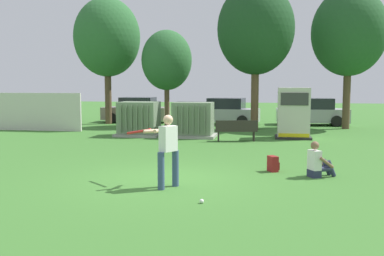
{
  "coord_description": "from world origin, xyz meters",
  "views": [
    {
      "loc": [
        2.6,
        -10.63,
        2.45
      ],
      "look_at": [
        0.12,
        3.5,
        1.0
      ],
      "focal_mm": 40.49,
      "sensor_mm": 36.0,
      "label": 1
    }
  ],
  "objects_px": {
    "transformer_mid_west": "(193,120)",
    "parked_car_right_of_center": "(313,113)",
    "sports_ball": "(202,201)",
    "seated_spectator": "(318,163)",
    "park_bench": "(236,129)",
    "generator_enclosure": "(293,113)",
    "parked_car_left_of_center": "(225,112)",
    "parked_car_leftmost": "(136,111)",
    "transformer_west": "(139,119)",
    "backpack": "(273,164)",
    "batter": "(167,147)"
  },
  "relations": [
    {
      "from": "transformer_mid_west",
      "to": "backpack",
      "type": "height_order",
      "value": "transformer_mid_west"
    },
    {
      "from": "backpack",
      "to": "parked_car_leftmost",
      "type": "xyz_separation_m",
      "value": [
        -8.57,
        14.68,
        0.54
      ]
    },
    {
      "from": "transformer_mid_west",
      "to": "parked_car_leftmost",
      "type": "xyz_separation_m",
      "value": [
        -4.98,
        7.14,
        -0.04
      ]
    },
    {
      "from": "generator_enclosure",
      "to": "park_bench",
      "type": "height_order",
      "value": "generator_enclosure"
    },
    {
      "from": "transformer_west",
      "to": "transformer_mid_west",
      "type": "bearing_deg",
      "value": -0.44
    },
    {
      "from": "transformer_west",
      "to": "batter",
      "type": "relative_size",
      "value": 1.21
    },
    {
      "from": "generator_enclosure",
      "to": "parked_car_left_of_center",
      "type": "xyz_separation_m",
      "value": [
        -3.76,
        6.25,
        -0.38
      ]
    },
    {
      "from": "backpack",
      "to": "parked_car_left_of_center",
      "type": "bearing_deg",
      "value": 101.14
    },
    {
      "from": "batter",
      "to": "parked_car_right_of_center",
      "type": "xyz_separation_m",
      "value": [
        5.02,
        17.06,
        -0.22
      ]
    },
    {
      "from": "sports_ball",
      "to": "seated_spectator",
      "type": "relative_size",
      "value": 0.09
    },
    {
      "from": "seated_spectator",
      "to": "parked_car_left_of_center",
      "type": "height_order",
      "value": "parked_car_left_of_center"
    },
    {
      "from": "sports_ball",
      "to": "batter",
      "type": "bearing_deg",
      "value": 130.04
    },
    {
      "from": "sports_ball",
      "to": "parked_car_left_of_center",
      "type": "xyz_separation_m",
      "value": [
        -1.29,
        17.73,
        0.71
      ]
    },
    {
      "from": "generator_enclosure",
      "to": "parked_car_right_of_center",
      "type": "bearing_deg",
      "value": 77.43
    },
    {
      "from": "transformer_mid_west",
      "to": "parked_car_leftmost",
      "type": "distance_m",
      "value": 8.71
    },
    {
      "from": "park_bench",
      "to": "batter",
      "type": "distance_m",
      "value": 8.75
    },
    {
      "from": "parked_car_leftmost",
      "to": "batter",
      "type": "bearing_deg",
      "value": -70.49
    },
    {
      "from": "batter",
      "to": "parked_car_left_of_center",
      "type": "distance_m",
      "value": 16.5
    },
    {
      "from": "transformer_west",
      "to": "seated_spectator",
      "type": "distance_m",
      "value": 10.96
    },
    {
      "from": "transformer_mid_west",
      "to": "parked_car_right_of_center",
      "type": "distance_m",
      "value": 9.38
    },
    {
      "from": "transformer_mid_west",
      "to": "parked_car_right_of_center",
      "type": "bearing_deg",
      "value": 49.58
    },
    {
      "from": "transformer_mid_west",
      "to": "batter",
      "type": "xyz_separation_m",
      "value": [
        1.07,
        -9.92,
        0.19
      ]
    },
    {
      "from": "transformer_west",
      "to": "parked_car_right_of_center",
      "type": "distance_m",
      "value": 11.26
    },
    {
      "from": "generator_enclosure",
      "to": "parked_car_leftmost",
      "type": "bearing_deg",
      "value": 144.5
    },
    {
      "from": "batter",
      "to": "parked_car_left_of_center",
      "type": "bearing_deg",
      "value": 90.9
    },
    {
      "from": "transformer_west",
      "to": "sports_ball",
      "type": "distance_m",
      "value": 12.15
    },
    {
      "from": "parked_car_right_of_center",
      "to": "park_bench",
      "type": "bearing_deg",
      "value": -115.47
    },
    {
      "from": "transformer_mid_west",
      "to": "park_bench",
      "type": "height_order",
      "value": "transformer_mid_west"
    },
    {
      "from": "seated_spectator",
      "to": "backpack",
      "type": "bearing_deg",
      "value": 154.86
    },
    {
      "from": "transformer_west",
      "to": "seated_spectator",
      "type": "height_order",
      "value": "transformer_west"
    },
    {
      "from": "backpack",
      "to": "parked_car_right_of_center",
      "type": "distance_m",
      "value": 14.91
    },
    {
      "from": "parked_car_left_of_center",
      "to": "sports_ball",
      "type": "bearing_deg",
      "value": -85.83
    },
    {
      "from": "generator_enclosure",
      "to": "batter",
      "type": "relative_size",
      "value": 1.32
    },
    {
      "from": "transformer_mid_west",
      "to": "sports_ball",
      "type": "relative_size",
      "value": 23.33
    },
    {
      "from": "transformer_west",
      "to": "sports_ball",
      "type": "bearing_deg",
      "value": -67.03
    },
    {
      "from": "generator_enclosure",
      "to": "sports_ball",
      "type": "xyz_separation_m",
      "value": [
        -2.47,
        -11.48,
        -1.09
      ]
    },
    {
      "from": "sports_ball",
      "to": "seated_spectator",
      "type": "distance_m",
      "value": 4.06
    },
    {
      "from": "park_bench",
      "to": "backpack",
      "type": "relative_size",
      "value": 4.19
    },
    {
      "from": "transformer_mid_west",
      "to": "parked_car_left_of_center",
      "type": "bearing_deg",
      "value": 83.01
    },
    {
      "from": "park_bench",
      "to": "parked_car_leftmost",
      "type": "bearing_deg",
      "value": 130.17
    },
    {
      "from": "batter",
      "to": "seated_spectator",
      "type": "xyz_separation_m",
      "value": [
        3.67,
        1.84,
        -0.6
      ]
    },
    {
      "from": "transformer_mid_west",
      "to": "backpack",
      "type": "distance_m",
      "value": 8.37
    },
    {
      "from": "batter",
      "to": "generator_enclosure",
      "type": "bearing_deg",
      "value": 71.16
    },
    {
      "from": "batter",
      "to": "parked_car_leftmost",
      "type": "height_order",
      "value": "batter"
    },
    {
      "from": "parked_car_left_of_center",
      "to": "seated_spectator",
      "type": "bearing_deg",
      "value": -74.98
    },
    {
      "from": "generator_enclosure",
      "to": "parked_car_leftmost",
      "type": "distance_m",
      "value": 11.73
    },
    {
      "from": "transformer_west",
      "to": "generator_enclosure",
      "type": "relative_size",
      "value": 0.91
    },
    {
      "from": "generator_enclosure",
      "to": "park_bench",
      "type": "bearing_deg",
      "value": -147.57
    },
    {
      "from": "transformer_mid_west",
      "to": "sports_ball",
      "type": "height_order",
      "value": "transformer_mid_west"
    },
    {
      "from": "park_bench",
      "to": "parked_car_right_of_center",
      "type": "relative_size",
      "value": 0.43
    }
  ]
}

